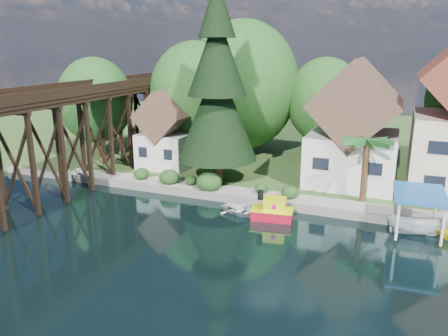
{
  "coord_description": "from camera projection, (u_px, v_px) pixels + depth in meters",
  "views": [
    {
      "loc": [
        10.52,
        -23.66,
        12.46
      ],
      "look_at": [
        -1.41,
        6.0,
        3.5
      ],
      "focal_mm": 35.0,
      "sensor_mm": 36.0,
      "label": 1
    }
  ],
  "objects": [
    {
      "name": "ground",
      "position": [
        210.0,
        245.0,
        28.28
      ],
      "size": [
        140.0,
        140.0,
        0.0
      ],
      "primitive_type": "plane",
      "color": "black",
      "rests_on": "ground"
    },
    {
      "name": "bank",
      "position": [
        311.0,
        140.0,
        58.59
      ],
      "size": [
        140.0,
        52.0,
        0.5
      ],
      "primitive_type": "cube",
      "color": "#305321",
      "rests_on": "ground"
    },
    {
      "name": "seawall",
      "position": [
        298.0,
        208.0,
        33.9
      ],
      "size": [
        60.0,
        0.4,
        0.62
      ],
      "primitive_type": "cube",
      "color": "slate",
      "rests_on": "ground"
    },
    {
      "name": "promenade",
      "position": [
        327.0,
        203.0,
        34.29
      ],
      "size": [
        50.0,
        2.6,
        0.06
      ],
      "primitive_type": "cube",
      "color": "gray",
      "rests_on": "bank"
    },
    {
      "name": "trestle_bridge",
      "position": [
        62.0,
        132.0,
        37.2
      ],
      "size": [
        4.12,
        44.18,
        9.3
      ],
      "color": "black",
      "rests_on": "ground"
    },
    {
      "name": "house_left",
      "position": [
        354.0,
        132.0,
        38.67
      ],
      "size": [
        7.64,
        8.64,
        11.02
      ],
      "color": "silver",
      "rests_on": "bank"
    },
    {
      "name": "shed",
      "position": [
        167.0,
        134.0,
        44.15
      ],
      "size": [
        5.09,
        5.4,
        7.85
      ],
      "color": "silver",
      "rests_on": "bank"
    },
    {
      "name": "bg_trees",
      "position": [
        301.0,
        98.0,
        44.94
      ],
      "size": [
        49.9,
        13.3,
        10.57
      ],
      "color": "#382314",
      "rests_on": "bank"
    },
    {
      "name": "shrubs",
      "position": [
        204.0,
        180.0,
        37.87
      ],
      "size": [
        15.76,
        2.47,
        1.7
      ],
      "color": "#1B4017",
      "rests_on": "bank"
    },
    {
      "name": "conifer",
      "position": [
        217.0,
        88.0,
        37.76
      ],
      "size": [
        7.1,
        7.1,
        17.48
      ],
      "color": "#382314",
      "rests_on": "bank"
    },
    {
      "name": "palm_tree",
      "position": [
        367.0,
        144.0,
        33.47
      ],
      "size": [
        4.29,
        4.29,
        5.41
      ],
      "color": "#382314",
      "rests_on": "bank"
    },
    {
      "name": "tugboat",
      "position": [
        273.0,
        211.0,
        32.36
      ],
      "size": [
        3.29,
        2.1,
        2.24
      ],
      "color": "#A90B1F",
      "rests_on": "ground"
    },
    {
      "name": "boat_white_a",
      "position": [
        242.0,
        209.0,
        33.54
      ],
      "size": [
        4.09,
        3.47,
        0.72
      ],
      "primitive_type": "imported",
      "rotation": [
        0.0,
        0.0,
        1.25
      ],
      "color": "white",
      "rests_on": "ground"
    },
    {
      "name": "boat_canopy",
      "position": [
        417.0,
        217.0,
        29.54
      ],
      "size": [
        3.88,
        4.87,
        3.04
      ],
      "color": "silver",
      "rests_on": "ground"
    }
  ]
}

